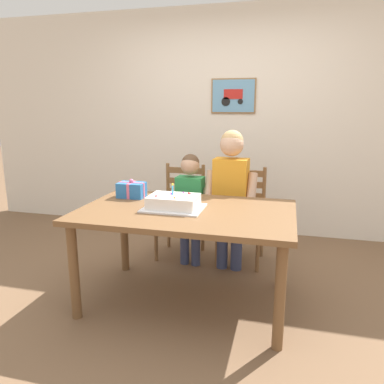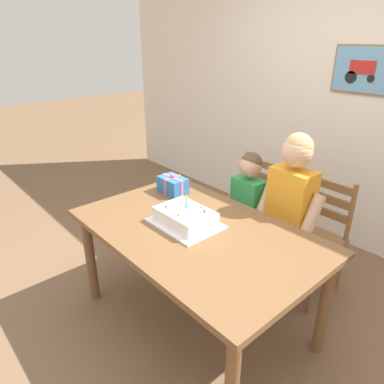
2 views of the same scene
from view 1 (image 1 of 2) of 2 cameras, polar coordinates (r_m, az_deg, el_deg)
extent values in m
plane|color=brown|center=(3.04, -0.84, -16.43)|extent=(20.00, 20.00, 0.00)
cube|color=silver|center=(4.46, 5.53, 10.51)|extent=(6.40, 0.08, 2.60)
cube|color=olive|center=(4.39, 6.39, 14.49)|extent=(0.51, 0.02, 0.39)
cube|color=#669EC6|center=(4.39, 6.37, 14.49)|extent=(0.48, 0.01, 0.36)
cube|color=red|center=(4.38, 6.36, 14.76)|extent=(0.22, 0.01, 0.11)
cylinder|color=black|center=(4.39, 5.22, 13.69)|extent=(0.10, 0.01, 0.10)
cylinder|color=black|center=(4.37, 7.46, 13.64)|extent=(0.06, 0.01, 0.06)
cube|color=brown|center=(2.75, -0.89, -3.08)|extent=(1.58, 1.00, 0.04)
cylinder|color=brown|center=(2.80, -17.72, -11.64)|extent=(0.07, 0.07, 0.71)
cylinder|color=brown|center=(2.42, 13.37, -15.51)|extent=(0.07, 0.07, 0.71)
cylinder|color=brown|center=(3.48, -10.39, -6.28)|extent=(0.07, 0.07, 0.71)
cylinder|color=brown|center=(3.18, 13.78, -8.36)|extent=(0.07, 0.07, 0.71)
cube|color=silver|center=(2.76, -2.84, -2.49)|extent=(0.44, 0.34, 0.01)
cube|color=white|center=(2.75, -2.85, -1.46)|extent=(0.36, 0.26, 0.09)
cylinder|color=#33ADE5|center=(2.75, -2.99, 0.26)|extent=(0.01, 0.01, 0.07)
sphere|color=yellow|center=(2.74, -3.00, 1.18)|extent=(0.02, 0.02, 0.02)
sphere|color=orange|center=(2.65, -2.73, -0.86)|extent=(0.02, 0.02, 0.02)
sphere|color=red|center=(2.77, -0.30, -0.25)|extent=(0.01, 0.01, 0.01)
sphere|color=purple|center=(2.81, -1.35, -0.06)|extent=(0.01, 0.01, 0.01)
sphere|color=purple|center=(2.77, -3.21, -0.25)|extent=(0.02, 0.02, 0.02)
sphere|color=red|center=(2.71, -5.55, -0.61)|extent=(0.01, 0.01, 0.01)
sphere|color=red|center=(2.78, -0.56, -0.17)|extent=(0.01, 0.01, 0.01)
cube|color=#286BB7|center=(3.13, -9.29, 0.31)|extent=(0.22, 0.15, 0.12)
cube|color=#DB668E|center=(3.13, -9.29, 0.31)|extent=(0.23, 0.02, 0.13)
cube|color=#DB668E|center=(3.13, -9.29, 0.31)|extent=(0.02, 0.15, 0.13)
sphere|color=#DB668E|center=(3.12, -9.34, 1.69)|extent=(0.04, 0.04, 0.04)
cube|color=brown|center=(3.72, -1.85, -3.28)|extent=(0.43, 0.43, 0.04)
cylinder|color=brown|center=(3.57, 0.20, -7.97)|extent=(0.04, 0.04, 0.43)
cylinder|color=brown|center=(3.68, -5.56, -7.36)|extent=(0.04, 0.04, 0.43)
cylinder|color=brown|center=(3.91, 1.67, -6.03)|extent=(0.04, 0.04, 0.43)
cylinder|color=brown|center=(4.02, -3.62, -5.55)|extent=(0.04, 0.04, 0.43)
cylinder|color=brown|center=(3.78, 1.72, 0.85)|extent=(0.04, 0.04, 0.45)
cylinder|color=brown|center=(3.89, -3.72, 1.17)|extent=(0.04, 0.04, 0.45)
cube|color=brown|center=(3.85, -1.03, 0.03)|extent=(0.36, 0.03, 0.06)
cube|color=brown|center=(3.82, -1.04, 1.67)|extent=(0.36, 0.03, 0.06)
cube|color=brown|center=(3.80, -1.05, 3.33)|extent=(0.36, 0.03, 0.06)
cube|color=brown|center=(3.60, 7.56, -3.95)|extent=(0.43, 0.43, 0.04)
cylinder|color=brown|center=(3.48, 10.09, -8.77)|extent=(0.04, 0.04, 0.43)
cylinder|color=brown|center=(3.53, 3.89, -8.24)|extent=(0.04, 0.04, 0.43)
cylinder|color=brown|center=(3.83, 10.72, -6.70)|extent=(0.04, 0.04, 0.43)
cylinder|color=brown|center=(3.88, 5.09, -6.26)|extent=(0.04, 0.04, 0.43)
cylinder|color=brown|center=(3.70, 11.03, 0.32)|extent=(0.04, 0.04, 0.45)
cylinder|color=brown|center=(3.75, 5.24, 0.68)|extent=(0.04, 0.04, 0.45)
cube|color=brown|center=(3.73, 8.08, -0.51)|extent=(0.36, 0.03, 0.06)
cube|color=brown|center=(3.71, 8.14, 1.18)|extent=(0.36, 0.03, 0.06)
cube|color=brown|center=(3.69, 8.20, 2.89)|extent=(0.36, 0.03, 0.06)
cylinder|color=#38426B|center=(3.49, 6.87, -8.06)|extent=(0.10, 0.10, 0.49)
cylinder|color=#38426B|center=(3.51, 4.68, -7.85)|extent=(0.10, 0.10, 0.49)
cube|color=orange|center=(3.35, 5.98, 0.42)|extent=(0.31, 0.20, 0.56)
cylinder|color=tan|center=(3.29, 9.10, -0.26)|extent=(0.09, 0.23, 0.37)
cylinder|color=tan|center=(3.36, 2.64, 0.20)|extent=(0.09, 0.23, 0.37)
sphere|color=tan|center=(3.28, 6.15, 7.29)|extent=(0.21, 0.21, 0.21)
sphere|color=tan|center=(3.29, 6.19, 7.76)|extent=(0.20, 0.20, 0.20)
cylinder|color=#38426B|center=(3.57, 0.58, -8.18)|extent=(0.09, 0.09, 0.40)
cylinder|color=#38426B|center=(3.60, -1.14, -7.98)|extent=(0.09, 0.09, 0.40)
cube|color=#2D934C|center=(3.46, -0.29, -1.40)|extent=(0.26, 0.17, 0.46)
cylinder|color=tan|center=(3.39, 2.09, -1.98)|extent=(0.08, 0.19, 0.31)
cylinder|color=tan|center=(3.48, -2.92, -1.56)|extent=(0.08, 0.19, 0.31)
sphere|color=tan|center=(3.39, -0.30, 4.12)|extent=(0.17, 0.17, 0.17)
sphere|color=brown|center=(3.39, -0.25, 4.50)|extent=(0.16, 0.16, 0.16)
camera|label=2|loc=(1.48, 48.04, 23.30)|focal=32.94mm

